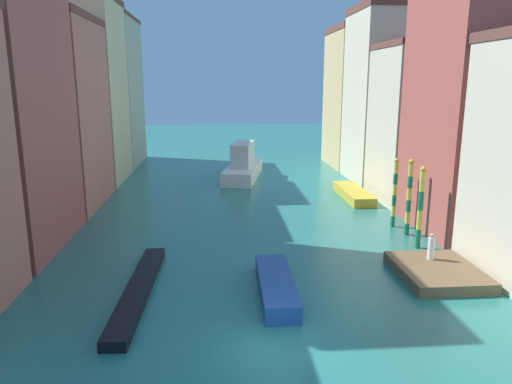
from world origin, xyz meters
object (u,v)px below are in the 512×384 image
Objects in this scene: waterfront_dock at (437,272)px; mooring_pole_2 at (395,192)px; person_on_dock at (431,247)px; motorboat_0 at (353,193)px; mooring_pole_0 at (420,207)px; gondola_black at (139,289)px; mooring_pole_1 at (409,197)px; motorboat_1 at (276,286)px; vaporetto_white at (243,165)px.

waterfront_dock is 1.03× the size of mooring_pole_2.
motorboat_0 is (0.43, 16.80, -0.87)m from person_on_dock.
waterfront_dock is 0.98× the size of mooring_pole_0.
mooring_pole_2 reaches higher than gondola_black.
waterfront_dock is at bearing -94.45° from person_on_dock.
waterfront_dock is 1.48m from person_on_dock.
waterfront_dock is 9.36m from mooring_pole_2.
mooring_pole_1 reaches higher than motorboat_1.
motorboat_1 is at bearing -132.78° from mooring_pole_2.
mooring_pole_2 is 19.27m from gondola_black.
motorboat_1 reaches higher than gondola_black.
mooring_pole_0 is 11.52m from motorboat_1.
motorboat_0 is (-0.37, 8.86, -2.13)m from mooring_pole_2.
vaporetto_white is 29.17m from motorboat_1.
waterfront_dock is 15.51m from gondola_black.
mooring_pole_0 is 1.04× the size of mooring_pole_2.
motorboat_0 is at bearing 93.40° from mooring_pole_1.
gondola_black is 1.64× the size of motorboat_1.
waterfront_dock is 5.18m from mooring_pole_0.
mooring_pole_0 is at bearing 31.71° from motorboat_1.
mooring_pole_0 reaches higher than mooring_pole_2.
mooring_pole_2 reaches higher than motorboat_1.
person_on_dock is 15.73m from gondola_black.
vaporetto_white is 13.60m from motorboat_0.
vaporetto_white reaches higher than person_on_dock.
vaporetto_white is at bearing 90.04° from motorboat_1.
gondola_black is at bearing -172.73° from person_on_dock.
vaporetto_white is at bearing 107.60° from waterfront_dock.
mooring_pole_2 is at bearing 89.31° from mooring_pole_0.
mooring_pole_1 is at bearing 79.96° from person_on_dock.
person_on_dock is 0.29× the size of mooring_pole_0.
mooring_pole_1 is 1.05× the size of mooring_pole_2.
motorboat_1 is (-9.94, -8.54, -2.22)m from mooring_pole_1.
mooring_pole_1 reaches higher than motorboat_0.
gondola_black is (-15.48, -0.88, -0.05)m from waterfront_dock.
motorboat_1 is (-9.67, -10.45, -2.10)m from mooring_pole_2.
mooring_pole_2 is at bearing 31.23° from gondola_black.
motorboat_1 is (-9.30, -19.31, 0.04)m from motorboat_0.
mooring_pole_1 reaches higher than person_on_dock.
person_on_dock is at bearing -71.55° from vaporetto_white.
mooring_pole_0 is at bearing 77.78° from person_on_dock.
mooring_pole_0 is 0.49× the size of gondola_black.
person_on_dock is 28.09m from vaporetto_white.
vaporetto_white is at bearing 115.78° from mooring_pole_1.
mooring_pole_2 is 9.12m from motorboat_0.
person_on_dock reaches higher than motorboat_0.
motorboat_1 is at bearing -139.33° from mooring_pole_1.
vaporetto_white is 1.43× the size of motorboat_0.
mooring_pole_0 reaches higher than person_on_dock.
motorboat_0 is 1.17× the size of motorboat_1.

